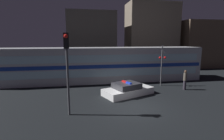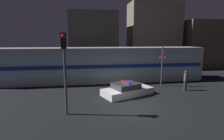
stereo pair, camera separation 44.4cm
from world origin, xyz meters
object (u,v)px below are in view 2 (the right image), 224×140
object	(u,v)px
train	(100,65)
police_car	(127,90)
pedestrian	(185,80)
traffic_light_corner	(64,60)
crossing_signal_near	(162,63)

from	to	relation	value
train	police_car	xyz separation A→B (m)	(1.77, -5.37, -1.46)
train	pedestrian	xyz separation A→B (m)	(7.38, -4.86, -0.93)
train	traffic_light_corner	xyz separation A→B (m)	(-2.85, -8.67, 1.52)
police_car	crossing_signal_near	distance (m)	5.07
train	police_car	world-z (taller)	train
pedestrian	traffic_light_corner	xyz separation A→B (m)	(-10.23, -3.81, 2.46)
pedestrian	crossing_signal_near	world-z (taller)	crossing_signal_near
police_car	pedestrian	size ratio (longest dim) A/B	2.52
pedestrian	crossing_signal_near	distance (m)	2.70
crossing_signal_near	train	bearing A→B (deg)	152.12
pedestrian	crossing_signal_near	xyz separation A→B (m)	(-1.50, 1.76, 1.40)
pedestrian	police_car	bearing A→B (deg)	-174.82
crossing_signal_near	traffic_light_corner	world-z (taller)	traffic_light_corner
police_car	traffic_light_corner	world-z (taller)	traffic_light_corner
police_car	crossing_signal_near	bearing A→B (deg)	6.64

